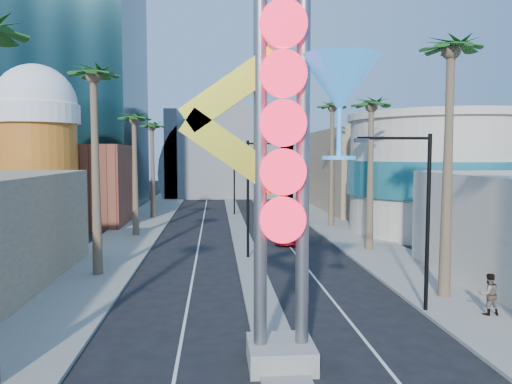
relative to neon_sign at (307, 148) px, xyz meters
name	(u,v)px	position (x,y,z in m)	size (l,w,h in m)	color
sidewalk_west	(139,227)	(-10.32, 32.04, -7.23)	(5.00, 100.00, 0.15)	gray
sidewalk_east	(334,225)	(8.68, 32.04, -7.23)	(5.00, 100.00, 0.15)	gray
median	(237,222)	(-0.82, 35.04, -7.23)	(1.60, 84.00, 0.15)	gray
hotel_tower	(54,9)	(-22.82, 49.04, 17.69)	(20.00, 20.00, 50.00)	black
brick_filler_west	(77,185)	(-16.82, 35.04, -3.31)	(10.00, 10.00, 8.00)	brown
filler_east	(361,171)	(15.18, 45.04, -2.31)	(10.00, 20.00, 10.00)	#93735F
beer_mug	(37,145)	(-17.82, 27.04, 0.54)	(7.00, 7.00, 14.50)	#BA7718
turquoise_building	(441,175)	(17.18, 27.04, -2.06)	(16.60, 16.60, 10.60)	beige
canopy	(228,170)	(-0.82, 69.04, -3.00)	(22.00, 16.00, 22.00)	slate
neon_sign	(307,148)	(0.00, 0.00, 0.00)	(6.53, 2.60, 12.55)	gray
streetlight_0	(256,187)	(-0.27, 17.04, -2.43)	(3.79, 0.25, 8.00)	black
streetlight_1	(229,173)	(-1.36, 41.04, -2.43)	(3.79, 0.25, 8.00)	black
streetlight_2	(418,206)	(5.91, 5.04, -2.47)	(3.45, 0.25, 8.00)	black
palm_1	(94,88)	(-9.82, 13.04, 3.52)	(2.40, 2.40, 12.70)	brown
palm_2	(134,126)	(-9.82, 27.04, 2.17)	(2.40, 2.40, 11.20)	brown
palm_3	(152,132)	(-9.82, 39.04, 2.17)	(2.40, 2.40, 11.20)	brown
palm_5	(451,66)	(8.18, 7.04, 3.96)	(2.40, 2.40, 13.20)	brown
palm_6	(371,114)	(8.18, 19.04, 2.62)	(2.40, 2.40, 11.70)	brown
palm_7	(332,115)	(8.18, 31.04, 3.52)	(2.40, 2.40, 12.70)	brown
red_pickup	(288,234)	(2.80, 23.12, -6.60)	(2.35, 5.10, 1.42)	#B80E22
pedestrian_b	(489,294)	(8.82, 4.17, -6.25)	(0.88, 0.69, 1.81)	gray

